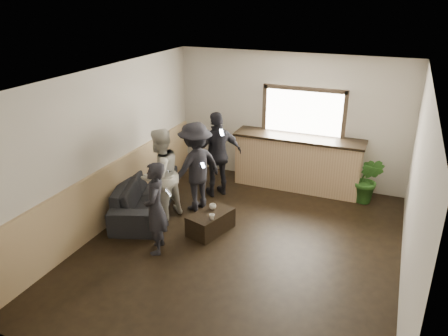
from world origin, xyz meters
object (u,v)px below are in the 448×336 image
at_px(cup_a, 213,207).
at_px(potted_plant, 368,180).
at_px(coffee_table, 211,222).
at_px(person_c, 196,167).
at_px(person_b, 161,175).
at_px(person_d, 218,155).
at_px(bar_counter, 298,159).
at_px(cup_b, 212,217).
at_px(person_a, 155,208).
at_px(sofa, 146,193).

distance_m(cup_a, potted_plant, 3.20).
xyz_separation_m(coffee_table, person_c, (-0.62, 0.72, 0.68)).
relative_size(potted_plant, person_b, 0.57).
xyz_separation_m(person_c, person_d, (0.14, 0.73, 0.02)).
bearing_deg(person_d, bar_counter, 169.41).
height_order(cup_a, potted_plant, potted_plant).
bearing_deg(person_b, person_d, 172.42).
bearing_deg(coffee_table, cup_a, 99.38).
bearing_deg(cup_b, cup_a, 112.01).
xyz_separation_m(cup_a, person_d, (-0.45, 1.30, 0.47)).
xyz_separation_m(bar_counter, person_a, (-1.51, -3.30, 0.13)).
xyz_separation_m(sofa, coffee_table, (1.50, -0.31, -0.15)).
xyz_separation_m(sofa, person_d, (1.02, 1.14, 0.55)).
height_order(potted_plant, person_d, person_d).
distance_m(bar_counter, cup_a, 2.49).
bearing_deg(cup_b, person_d, 109.79).
height_order(bar_counter, person_d, bar_counter).
distance_m(sofa, cup_a, 1.49).
height_order(potted_plant, person_c, person_c).
bearing_deg(potted_plant, cup_a, -139.86).
distance_m(bar_counter, sofa, 3.25).
bearing_deg(person_b, bar_counter, 154.92).
relative_size(person_a, person_b, 0.89).
bearing_deg(coffee_table, potted_plant, 42.35).
xyz_separation_m(cup_b, person_c, (-0.73, 0.91, 0.45)).
bearing_deg(person_a, cup_b, 113.76).
relative_size(cup_a, person_d, 0.07).
bearing_deg(potted_plant, cup_b, -133.87).
bearing_deg(person_d, person_b, 21.20).
distance_m(person_a, person_d, 2.33).
height_order(cup_b, person_d, person_d).
distance_m(bar_counter, potted_plant, 1.49).
relative_size(coffee_table, person_d, 0.47).
bearing_deg(person_c, cup_b, 65.54).
relative_size(bar_counter, potted_plant, 2.75).
relative_size(cup_b, person_a, 0.06).
height_order(sofa, cup_a, sofa).
relative_size(sofa, person_d, 1.30).
xyz_separation_m(coffee_table, cup_b, (0.11, -0.19, 0.23)).
height_order(cup_b, person_c, person_c).
bearing_deg(person_c, person_b, -10.03).
height_order(sofa, person_c, person_c).
xyz_separation_m(coffee_table, cup_a, (-0.02, 0.14, 0.23)).
relative_size(cup_b, person_b, 0.06).
height_order(coffee_table, potted_plant, potted_plant).
height_order(cup_b, person_a, person_a).
bearing_deg(potted_plant, person_d, -165.30).
bearing_deg(cup_b, person_b, 163.67).
distance_m(cup_b, person_a, 1.02).
xyz_separation_m(bar_counter, person_c, (-1.57, -1.70, 0.22)).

